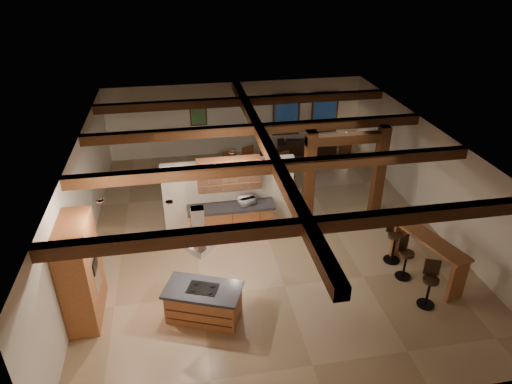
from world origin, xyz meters
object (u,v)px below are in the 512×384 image
Objects in this scene: kitchen_island at (204,303)px; dining_table at (256,177)px; sofa at (306,144)px; bar_counter at (428,251)px.

kitchen_island reaches higher than dining_table.
bar_counter is (0.84, -8.19, 0.43)m from sofa.
dining_table is (2.30, 6.18, -0.11)m from kitchen_island.
kitchen_island is 0.82× the size of sofa.
dining_table is 0.80× the size of bar_counter.
kitchen_island is 0.85× the size of bar_counter.
sofa is (2.54, 2.50, 0.02)m from dining_table.
kitchen_island is at bearing 68.84° from sofa.
kitchen_island reaches higher than sofa.
bar_counter is at bearing 5.00° from kitchen_island.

